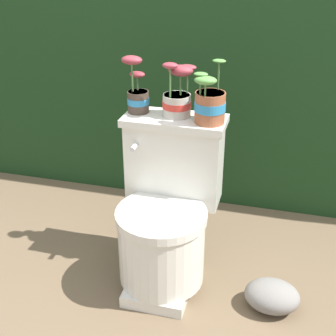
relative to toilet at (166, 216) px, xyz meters
The scene contains 7 objects.
ground_plane 0.31m from the toilet, 64.62° to the right, with size 12.00×12.00×0.00m, color brown.
hedge_backdrop 1.25m from the toilet, 89.37° to the left, with size 3.22×0.96×1.57m.
toilet is the anchor object (origin of this frame).
potted_plant_left 0.52m from the toilet, 136.56° to the left, with size 0.11×0.09×0.23m.
potted_plant_midleft 0.49m from the toilet, 87.68° to the left, with size 0.13×0.12×0.23m.
potted_plant_middle 0.50m from the toilet, 37.82° to the left, with size 0.12×0.14×0.24m.
garden_stone 0.53m from the toilet, 10.32° to the right, with size 0.22×0.18×0.12m.
Camera 1 is at (0.42, -1.55, 1.38)m, focal length 50.00 mm.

